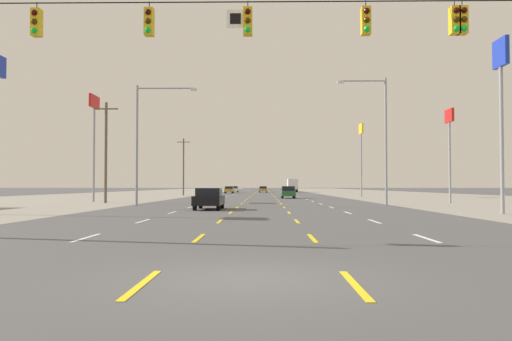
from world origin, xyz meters
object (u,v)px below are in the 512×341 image
(pole_sign_right_row_1, at_px, (449,134))
(hatchback_inner_right_near, at_px, (288,192))
(sedan_far_left_mid, at_px, (229,190))
(box_truck_far_right_farther, at_px, (292,185))
(sedan_inner_left_nearest, at_px, (209,198))
(pole_sign_left_row_1, at_px, (94,120))
(sedan_center_turn_midfar, at_px, (263,189))
(pole_sign_right_row_2, at_px, (361,141))
(pole_sign_right_row_0, at_px, (501,86))
(sedan_far_left_far, at_px, (235,189))
(streetlight_right_row_0, at_px, (381,132))
(streetlight_left_row_0, at_px, (144,135))

(pole_sign_right_row_1, bearing_deg, hatchback_inner_right_near, 128.05)
(sedan_far_left_mid, bearing_deg, box_truck_far_right_farther, 53.78)
(sedan_inner_left_nearest, xyz_separation_m, pole_sign_left_row_1, (-13.40, 16.60, 7.43))
(sedan_center_turn_midfar, distance_m, pole_sign_right_row_2, 47.31)
(hatchback_inner_right_near, distance_m, pole_sign_right_row_2, 15.75)
(pole_sign_right_row_0, bearing_deg, pole_sign_right_row_1, 79.03)
(sedan_far_left_far, distance_m, pole_sign_right_row_2, 56.77)
(pole_sign_left_row_1, height_order, pole_sign_right_row_0, pole_sign_left_row_1)
(sedan_center_turn_midfar, xyz_separation_m, sedan_far_left_far, (-7.00, 7.62, 0.00))
(hatchback_inner_right_near, xyz_separation_m, pole_sign_right_row_2, (10.94, 8.73, 7.22))
(sedan_inner_left_nearest, bearing_deg, sedan_far_left_mid, 92.82)
(hatchback_inner_right_near, height_order, sedan_center_turn_midfar, hatchback_inner_right_near)
(pole_sign_right_row_2, bearing_deg, sedan_far_left_far, 112.19)
(sedan_inner_left_nearest, height_order, streetlight_right_row_0, streetlight_right_row_0)
(box_truck_far_right_farther, distance_m, streetlight_left_row_0, 87.97)
(pole_sign_right_row_2, height_order, streetlight_left_row_0, pole_sign_right_row_2)
(pole_sign_right_row_1, height_order, streetlight_left_row_0, streetlight_left_row_0)
(pole_sign_right_row_2, bearing_deg, pole_sign_left_row_1, -143.49)
(sedan_center_turn_midfar, relative_size, pole_sign_right_row_1, 0.52)
(sedan_far_left_far, height_order, pole_sign_right_row_2, pole_sign_right_row_2)
(pole_sign_right_row_2, bearing_deg, sedan_center_turn_midfar, 107.76)
(streetlight_left_row_0, bearing_deg, pole_sign_right_row_0, -27.78)
(streetlight_right_row_0, bearing_deg, sedan_center_turn_midfar, 97.22)
(hatchback_inner_right_near, height_order, pole_sign_right_row_0, pole_sign_right_row_0)
(pole_sign_left_row_1, relative_size, streetlight_left_row_0, 1.09)
(pole_sign_right_row_0, distance_m, pole_sign_right_row_2, 45.10)
(sedan_far_left_mid, relative_size, streetlight_left_row_0, 0.46)
(sedan_far_left_mid, bearing_deg, pole_sign_left_row_1, -99.73)
(hatchback_inner_right_near, relative_size, pole_sign_right_row_1, 0.45)
(hatchback_inner_right_near, distance_m, sedan_far_left_far, 61.73)
(pole_sign_right_row_1, distance_m, streetlight_left_row_0, 27.67)
(pole_sign_left_row_1, bearing_deg, pole_sign_right_row_2, 36.51)
(pole_sign_right_row_1, xyz_separation_m, streetlight_right_row_0, (-7.64, -5.99, -0.41))
(box_truck_far_right_farther, distance_m, pole_sign_right_row_2, 54.33)
(pole_sign_right_row_0, bearing_deg, pole_sign_left_row_1, 144.35)
(hatchback_inner_right_near, height_order, pole_sign_right_row_2, pole_sign_right_row_2)
(hatchback_inner_right_near, bearing_deg, pole_sign_right_row_0, -73.82)
(sedan_inner_left_nearest, distance_m, hatchback_inner_right_near, 31.65)
(pole_sign_right_row_1, xyz_separation_m, pole_sign_right_row_2, (-3.16, 26.75, 1.63))
(sedan_far_left_mid, height_order, pole_sign_right_row_1, pole_sign_right_row_1)
(sedan_far_left_mid, xyz_separation_m, sedan_center_turn_midfar, (7.10, 10.56, 0.00))
(box_truck_far_right_farther, height_order, streetlight_left_row_0, streetlight_left_row_0)
(sedan_far_left_far, bearing_deg, streetlight_right_row_0, -78.81)
(sedan_inner_left_nearest, height_order, pole_sign_right_row_0, pole_sign_right_row_0)
(sedan_far_left_mid, relative_size, sedan_far_left_far, 1.00)
(sedan_center_turn_midfar, relative_size, box_truck_far_right_farther, 0.62)
(sedan_inner_left_nearest, height_order, box_truck_far_right_farther, box_truck_far_right_farther)
(box_truck_far_right_farther, xyz_separation_m, pole_sign_right_row_2, (7.03, -53.52, 6.17))
(sedan_far_left_mid, height_order, box_truck_far_right_farther, box_truck_far_right_farther)
(sedan_center_turn_midfar, height_order, pole_sign_left_row_1, pole_sign_left_row_1)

